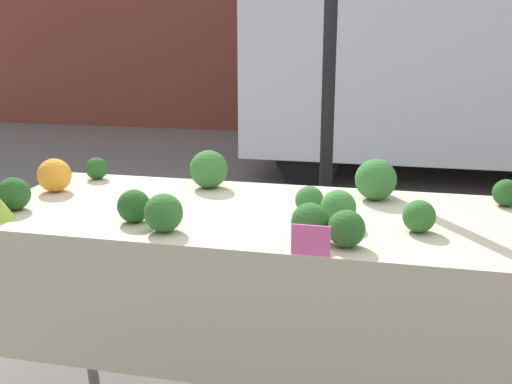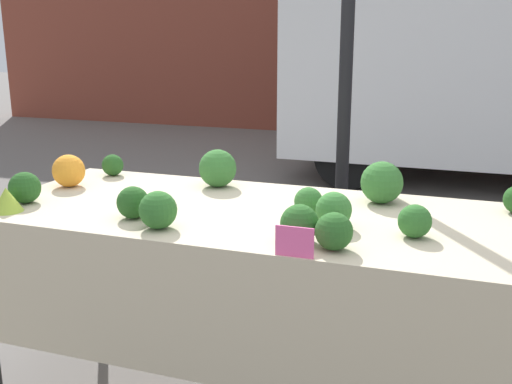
# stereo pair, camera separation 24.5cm
# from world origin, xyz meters

# --- Properties ---
(tent_pole) EXTENTS (0.07, 0.07, 2.26)m
(tent_pole) POSITION_xyz_m (0.18, 0.88, 1.13)
(tent_pole) COLOR black
(tent_pole) RESTS_ON ground_plane
(parked_truck) EXTENTS (4.71, 2.12, 2.62)m
(parked_truck) POSITION_xyz_m (1.05, 4.95, 1.37)
(parked_truck) COLOR white
(parked_truck) RESTS_ON ground_plane
(market_table) EXTENTS (2.25, 0.95, 0.91)m
(market_table) POSITION_xyz_m (0.00, -0.07, 0.81)
(market_table) COLOR beige
(market_table) RESTS_ON ground_plane
(orange_cauliflower) EXTENTS (0.15, 0.15, 0.15)m
(orange_cauliflower) POSITION_xyz_m (-0.98, 0.09, 0.99)
(orange_cauliflower) COLOR orange
(orange_cauliflower) RESTS_ON market_table
(broccoli_head_0) EXTENTS (0.11, 0.11, 0.11)m
(broccoli_head_0) POSITION_xyz_m (-0.91, 0.36, 0.97)
(broccoli_head_0) COLOR #23511E
(broccoli_head_0) RESTS_ON market_table
(broccoli_head_1) EXTENTS (0.14, 0.14, 0.14)m
(broccoli_head_1) POSITION_xyz_m (0.35, -0.11, 0.98)
(broccoli_head_1) COLOR #387533
(broccoli_head_1) RESTS_ON market_table
(broccoli_head_2) EXTENTS (0.14, 0.14, 0.14)m
(broccoli_head_2) POSITION_xyz_m (-0.27, -0.34, 0.98)
(broccoli_head_2) COLOR #2D6628
(broccoli_head_2) RESTS_ON market_table
(broccoli_head_3) EXTENTS (0.11, 0.11, 0.11)m
(broccoli_head_3) POSITION_xyz_m (1.01, 0.32, 0.97)
(broccoli_head_3) COLOR #23511E
(broccoli_head_3) RESTS_ON market_table
(broccoli_head_4) EXTENTS (0.18, 0.18, 0.18)m
(broccoli_head_4) POSITION_xyz_m (0.47, 0.29, 1.00)
(broccoli_head_4) COLOR #336B2D
(broccoli_head_4) RESTS_ON market_table
(broccoli_head_5) EXTENTS (0.14, 0.14, 0.14)m
(broccoli_head_5) POSITION_xyz_m (0.27, -0.31, 0.98)
(broccoli_head_5) COLOR #285B23
(broccoli_head_5) RESTS_ON market_table
(broccoli_head_6) EXTENTS (0.18, 0.18, 0.18)m
(broccoli_head_6) POSITION_xyz_m (-0.31, 0.33, 1.00)
(broccoli_head_6) COLOR #336B2D
(broccoli_head_6) RESTS_ON market_table
(broccoli_head_7) EXTENTS (0.12, 0.12, 0.12)m
(broccoli_head_7) POSITION_xyz_m (0.22, 0.01, 0.97)
(broccoli_head_7) COLOR #336B2D
(broccoli_head_7) RESTS_ON market_table
(broccoli_head_8) EXTENTS (0.13, 0.13, 0.13)m
(broccoli_head_8) POSITION_xyz_m (-0.42, -0.26, 0.98)
(broccoli_head_8) COLOR #23511E
(broccoli_head_8) RESTS_ON market_table
(broccoli_head_9) EXTENTS (0.13, 0.13, 0.13)m
(broccoli_head_9) POSITION_xyz_m (0.40, -0.35, 0.98)
(broccoli_head_9) COLOR #285B23
(broccoli_head_9) RESTS_ON market_table
(broccoli_head_10) EXTENTS (0.12, 0.12, 0.12)m
(broccoli_head_10) POSITION_xyz_m (0.64, -0.13, 0.97)
(broccoli_head_10) COLOR #2D6628
(broccoli_head_10) RESTS_ON market_table
(broccoli_head_11) EXTENTS (0.14, 0.14, 0.14)m
(broccoli_head_11) POSITION_xyz_m (-0.98, -0.22, 0.98)
(broccoli_head_11) COLOR #23511E
(broccoli_head_11) RESTS_ON market_table
(price_sign) EXTENTS (0.13, 0.01, 0.10)m
(price_sign) POSITION_xyz_m (0.29, -0.46, 0.96)
(price_sign) COLOR #F45B9E
(price_sign) RESTS_ON market_table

